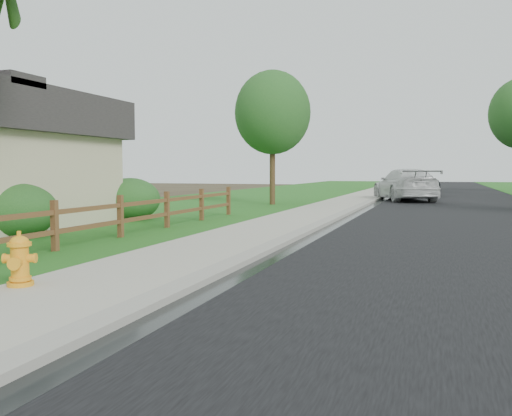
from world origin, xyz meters
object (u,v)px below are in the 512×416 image
(fire_hydrant, at_px, (20,261))
(white_suv, at_px, (405,185))
(dark_car_mid, at_px, (418,184))
(ranch_fence, at_px, (91,219))

(fire_hydrant, xyz_separation_m, white_suv, (3.70, 25.33, 0.44))
(white_suv, height_order, dark_car_mid, white_suv)
(fire_hydrant, relative_size, dark_car_mid, 0.17)
(ranch_fence, bearing_deg, white_suv, 75.10)
(ranch_fence, height_order, dark_car_mid, dark_car_mid)
(ranch_fence, height_order, fire_hydrant, ranch_fence)
(white_suv, bearing_deg, ranch_fence, 55.62)
(fire_hydrant, bearing_deg, dark_car_mid, 82.67)
(fire_hydrant, xyz_separation_m, dark_car_mid, (4.16, 32.32, 0.33))
(fire_hydrant, distance_m, white_suv, 25.60)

